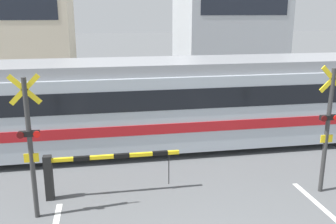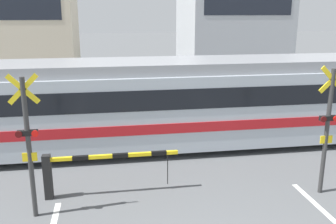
# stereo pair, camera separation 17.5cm
# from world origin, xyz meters

# --- Properties ---
(rail_track_near) EXTENTS (50.00, 0.10, 0.08)m
(rail_track_near) POSITION_xyz_m (0.00, 7.30, 0.04)
(rail_track_near) COLOR #6B6051
(rail_track_near) RESTS_ON ground_plane
(rail_track_far) EXTENTS (50.00, 0.10, 0.08)m
(rail_track_far) POSITION_xyz_m (0.00, 8.74, 0.04)
(rail_track_far) COLOR #6B6051
(rail_track_far) RESTS_ON ground_plane
(commuter_train) EXTENTS (21.12, 2.81, 3.03)m
(commuter_train) POSITION_xyz_m (1.12, 8.02, 1.63)
(commuter_train) COLOR #ADB7C1
(commuter_train) RESTS_ON ground_plane
(crossing_barrier_near) EXTENTS (3.42, 0.20, 1.17)m
(crossing_barrier_near) POSITION_xyz_m (-2.60, 4.72, 0.80)
(crossing_barrier_near) COLOR black
(crossing_barrier_near) RESTS_ON ground_plane
(crossing_barrier_far) EXTENTS (3.42, 0.20, 1.17)m
(crossing_barrier_far) POSITION_xyz_m (2.60, 10.87, 0.80)
(crossing_barrier_far) COLOR black
(crossing_barrier_far) RESTS_ON ground_plane
(crossing_signal_left) EXTENTS (0.68, 0.15, 3.35)m
(crossing_signal_left) POSITION_xyz_m (-3.60, 3.90, 1.85)
(crossing_signal_left) COLOR #333333
(crossing_signal_left) RESTS_ON ground_plane
(crossing_signal_right) EXTENTS (0.68, 0.15, 3.35)m
(crossing_signal_right) POSITION_xyz_m (3.60, 3.90, 1.85)
(crossing_signal_right) COLOR #333333
(crossing_signal_right) RESTS_ON ground_plane
(pedestrian) EXTENTS (0.38, 0.23, 1.74)m
(pedestrian) POSITION_xyz_m (1.47, 14.74, 1.00)
(pedestrian) COLOR #33384C
(pedestrian) RESTS_ON ground_plane
(building_left_of_street) EXTENTS (6.60, 6.36, 9.14)m
(building_left_of_street) POSITION_xyz_m (-7.05, 22.17, 4.57)
(building_left_of_street) COLOR beige
(building_left_of_street) RESTS_ON ground_plane
(building_right_of_street) EXTENTS (6.88, 6.36, 9.70)m
(building_right_of_street) POSITION_xyz_m (7.19, 22.17, 4.85)
(building_right_of_street) COLOR #B2B7BC
(building_right_of_street) RESTS_ON ground_plane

